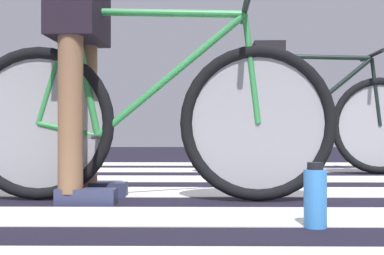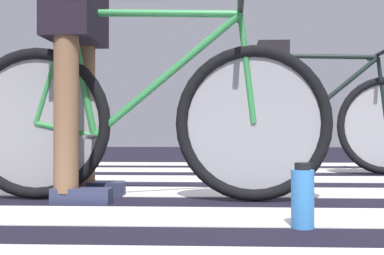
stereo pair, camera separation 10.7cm
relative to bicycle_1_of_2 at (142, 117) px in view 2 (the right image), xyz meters
name	(u,v)px [view 2 (the right image)]	position (x,y,z in m)	size (l,w,h in m)	color
ground	(243,188)	(0.50, 0.66, -0.40)	(18.00, 14.00, 0.02)	black
crosswalk_markings	(235,185)	(0.45, 0.70, -0.38)	(5.43, 4.23, 0.00)	silver
bicycle_1_of_2	(142,117)	(0.00, 0.00, 0.00)	(1.74, 0.52, 0.93)	black
cyclist_1_of_2	(77,59)	(-0.31, 0.01, 0.27)	(0.32, 0.42, 1.02)	brown
bicycle_2_of_2	(315,122)	(1.07, 1.49, 0.00)	(1.74, 0.52, 0.93)	black
cyclist_2_of_2	(273,90)	(0.76, 1.50, 0.24)	(0.32, 0.41, 0.96)	brown
water_bottle	(303,197)	(0.63, -0.67, -0.28)	(0.08, 0.08, 0.22)	#3C8CE1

